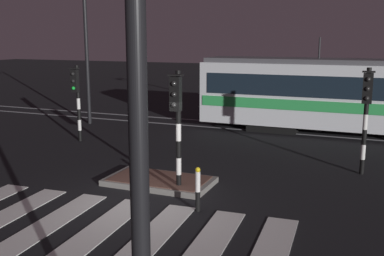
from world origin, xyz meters
TOP-DOWN VIEW (x-y plane):
  - ground_plane at (0.00, 0.00)m, footprint 120.00×120.00m
  - rail_near at (0.00, 10.05)m, footprint 80.00×0.12m
  - rail_far at (0.00, 11.48)m, footprint 80.00×0.12m
  - crosswalk_zebra at (0.00, -2.25)m, footprint 8.42×5.10m
  - traffic_island at (-0.23, 1.55)m, footprint 3.03×1.65m
  - traffic_light_corner_far_left at (-5.71, 5.26)m, footprint 0.36×0.42m
  - traffic_light_corner_far_right at (5.12, 4.71)m, footprint 0.36×0.42m
  - traffic_light_median_centre at (0.53, 1.11)m, footprint 0.36×0.42m
  - street_lamp_trackside_left at (-7.58, 8.49)m, footprint 0.44×1.21m
  - tram at (5.09, 10.76)m, footprint 14.56×2.58m
  - bollard_island_edge at (1.56, 0.01)m, footprint 0.12×0.12m

SIDE VIEW (x-z plane):
  - ground_plane at x=0.00m, z-range 0.00..0.00m
  - crosswalk_zebra at x=0.00m, z-range 0.00..0.02m
  - rail_near at x=0.00m, z-range 0.00..0.03m
  - rail_far at x=0.00m, z-range 0.00..0.03m
  - traffic_island at x=-0.23m, z-range 0.00..0.18m
  - bollard_island_edge at x=1.56m, z-range 0.00..1.11m
  - tram at x=5.09m, z-range -0.33..3.82m
  - traffic_light_corner_far_left at x=-5.71m, z-range 0.49..3.55m
  - traffic_light_corner_far_right at x=5.12m, z-range 0.52..3.80m
  - traffic_light_median_centre at x=0.53m, z-range 0.53..3.84m
  - street_lamp_trackside_left at x=-7.58m, z-range 0.98..8.63m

